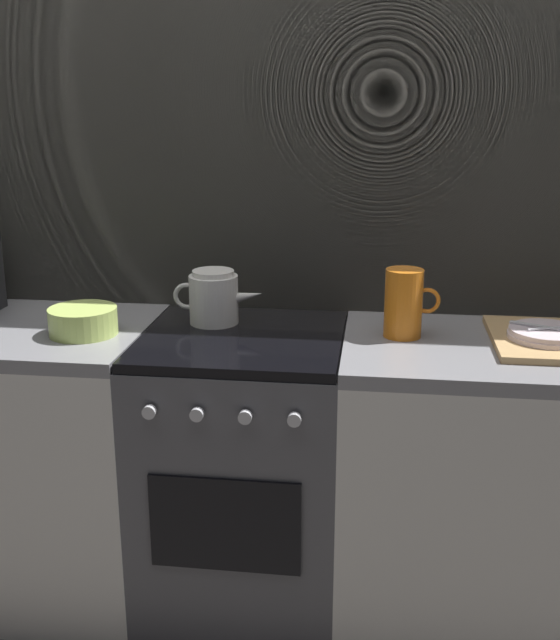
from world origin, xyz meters
TOP-DOWN VIEW (x-y plane):
  - ground_plane at (0.00, 0.00)m, footprint 8.00×8.00m
  - back_wall at (0.00, 0.32)m, footprint 3.60×0.05m
  - stove_unit at (-0.00, -0.00)m, footprint 0.60×0.63m
  - counter_right at (0.90, 0.00)m, footprint 1.20×0.60m
  - kettle at (-0.11, 0.11)m, footprint 0.28×0.15m
  - mixing_bowl at (-0.46, -0.05)m, footprint 0.20×0.20m
  - pitcher at (0.47, 0.05)m, footprint 0.16×0.11m
  - dish_pile at (0.87, 0.03)m, footprint 0.30×0.40m

SIDE VIEW (x-z plane):
  - ground_plane at x=0.00m, z-range 0.00..0.00m
  - stove_unit at x=0.00m, z-range 0.00..0.90m
  - counter_right at x=0.90m, z-range 0.00..0.90m
  - dish_pile at x=0.87m, z-range 0.89..0.95m
  - mixing_bowl at x=-0.46m, z-range 0.90..0.98m
  - kettle at x=-0.11m, z-range 0.90..1.06m
  - pitcher at x=0.47m, z-range 0.90..1.10m
  - back_wall at x=0.00m, z-range 0.00..2.40m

